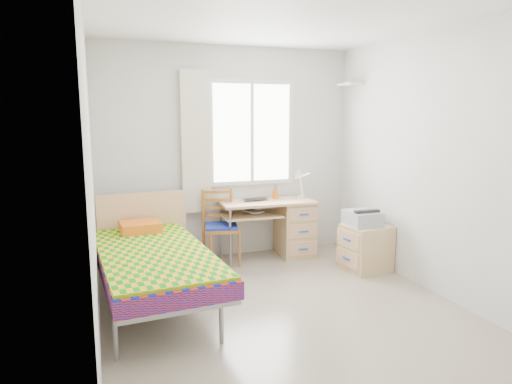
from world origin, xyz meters
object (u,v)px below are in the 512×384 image
desk (290,225)px  printer (362,218)px  chair (221,222)px  bed (153,257)px  cabinet (366,248)px

desk → printer: (0.56, -0.78, 0.22)m
chair → desk: bearing=13.7°
bed → chair: bearing=40.6°
bed → printer: size_ratio=5.42×
bed → chair: (0.91, 0.91, 0.07)m
bed → printer: bed is taller
bed → printer: bearing=-1.0°
chair → printer: size_ratio=2.25×
bed → chair: size_ratio=2.40×
chair → printer: (1.47, -0.77, 0.11)m
bed → chair: 1.28m
printer → desk: bearing=127.2°
bed → cabinet: (2.42, 0.10, -0.18)m
cabinet → bed: bearing=175.1°
chair → cabinet: chair is taller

